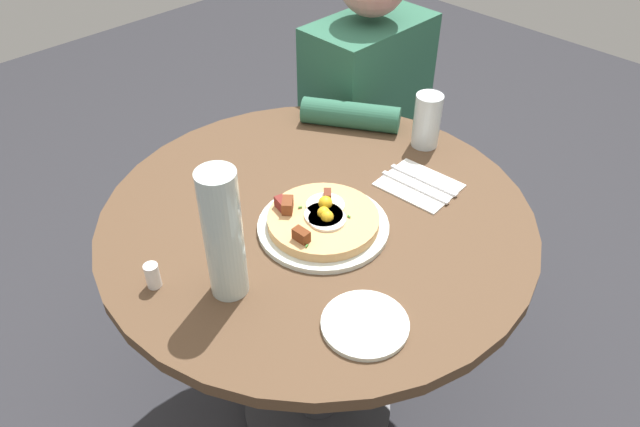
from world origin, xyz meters
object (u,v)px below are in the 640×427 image
(fork, at_px, (424,180))
(knife, at_px, (415,187))
(breakfast_pizza, at_px, (322,219))
(dining_table, at_px, (317,271))
(pizza_plate, at_px, (323,226))
(salt_shaker, at_px, (153,276))
(bread_plate, at_px, (365,324))
(person_seated, at_px, (364,147))
(water_bottle, at_px, (223,235))
(water_glass, at_px, (427,121))
(pepper_shaker, at_px, (323,113))

(fork, relative_size, knife, 1.00)
(breakfast_pizza, bearing_deg, dining_table, 58.08)
(pizza_plate, relative_size, salt_shaker, 5.34)
(dining_table, height_order, bread_plate, bread_plate)
(person_seated, distance_m, water_bottle, 1.00)
(breakfast_pizza, xyz_separation_m, bread_plate, (-0.14, -0.24, -0.02))
(dining_table, distance_m, person_seated, 0.66)
(breakfast_pizza, height_order, water_glass, water_glass)
(person_seated, distance_m, pizza_plate, 0.75)
(knife, distance_m, pepper_shaker, 0.37)
(breakfast_pizza, xyz_separation_m, fork, (0.29, -0.05, -0.02))
(dining_table, relative_size, water_glass, 6.88)
(salt_shaker, bearing_deg, breakfast_pizza, -17.08)
(pizza_plate, xyz_separation_m, fork, (0.28, -0.05, 0.00))
(water_bottle, bearing_deg, breakfast_pizza, 0.44)
(pepper_shaker, bearing_deg, salt_shaker, -162.72)
(pizza_plate, distance_m, breakfast_pizza, 0.02)
(pepper_shaker, bearing_deg, dining_table, -136.77)
(water_glass, bearing_deg, salt_shaker, 175.73)
(breakfast_pizza, relative_size, water_bottle, 0.87)
(knife, xyz_separation_m, water_bottle, (-0.50, 0.05, 0.13))
(dining_table, height_order, fork, fork)
(person_seated, relative_size, knife, 6.31)
(dining_table, xyz_separation_m, water_glass, (0.39, 0.01, 0.25))
(pizza_plate, height_order, breakfast_pizza, breakfast_pizza)
(bread_plate, bearing_deg, person_seated, 41.51)
(person_seated, distance_m, water_glass, 0.50)
(pepper_shaker, bearing_deg, fork, -94.29)
(water_glass, height_order, salt_shaker, water_glass)
(pizza_plate, relative_size, knife, 1.56)
(salt_shaker, distance_m, pepper_shaker, 0.69)
(person_seated, bearing_deg, water_bottle, -154.63)
(bread_plate, distance_m, water_glass, 0.63)
(knife, bearing_deg, person_seated, -41.46)
(knife, relative_size, water_glass, 1.29)
(bread_plate, height_order, fork, bread_plate)
(person_seated, height_order, bread_plate, person_seated)
(water_bottle, bearing_deg, person_seated, 25.37)
(pizza_plate, height_order, salt_shaker, salt_shaker)
(person_seated, height_order, salt_shaker, person_seated)
(salt_shaker, bearing_deg, bread_plate, -58.91)
(pepper_shaker, bearing_deg, water_bottle, -150.80)
(pizza_plate, height_order, pepper_shaker, pepper_shaker)
(water_bottle, bearing_deg, knife, -5.85)
(fork, bearing_deg, knife, 90.00)
(person_seated, relative_size, fork, 6.31)
(knife, xyz_separation_m, water_glass, (0.17, 0.10, 0.06))
(knife, distance_m, water_glass, 0.21)
(breakfast_pizza, distance_m, fork, 0.29)
(dining_table, distance_m, breakfast_pizza, 0.21)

